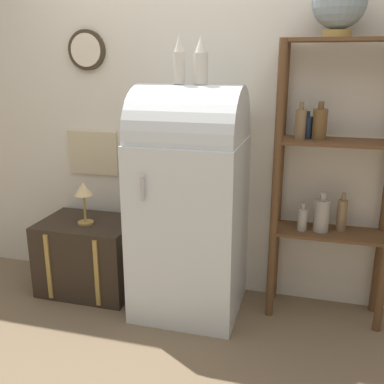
{
  "coord_description": "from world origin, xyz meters",
  "views": [
    {
      "loc": [
        0.75,
        -2.41,
        1.63
      ],
      "look_at": [
        0.02,
        0.23,
        0.82
      ],
      "focal_mm": 42.0,
      "sensor_mm": 36.0,
      "label": 1
    }
  ],
  "objects": [
    {
      "name": "ground_plane",
      "position": [
        0.0,
        0.0,
        0.0
      ],
      "size": [
        12.0,
        12.0,
        0.0
      ],
      "primitive_type": "plane",
      "color": "#7A664C"
    },
    {
      "name": "vase_left",
      "position": [
        -0.06,
        0.23,
        1.62
      ],
      "size": [
        0.07,
        0.07,
        0.28
      ],
      "color": "beige",
      "rests_on": "refrigerator"
    },
    {
      "name": "globe",
      "position": [
        0.82,
        0.36,
        1.93
      ],
      "size": [
        0.3,
        0.3,
        0.34
      ],
      "color": "#AD8942",
      "rests_on": "shelf_unit"
    },
    {
      "name": "shelf_unit",
      "position": [
        0.86,
        0.38,
        0.98
      ],
      "size": [
        0.72,
        0.29,
        1.75
      ],
      "color": "brown",
      "rests_on": "ground_plane"
    },
    {
      "name": "vase_center",
      "position": [
        0.07,
        0.23,
        1.61
      ],
      "size": [
        0.09,
        0.09,
        0.28
      ],
      "color": "beige",
      "rests_on": "refrigerator"
    },
    {
      "name": "desk_lamp",
      "position": [
        -0.76,
        0.23,
        0.75
      ],
      "size": [
        0.13,
        0.13,
        0.3
      ],
      "color": "#AD8942",
      "rests_on": "suitcase_trunk"
    },
    {
      "name": "refrigerator",
      "position": [
        -0.0,
        0.23,
        0.78
      ],
      "size": [
        0.67,
        0.67,
        1.49
      ],
      "color": "silver",
      "rests_on": "ground_plane"
    },
    {
      "name": "suitcase_trunk",
      "position": [
        -0.77,
        0.27,
        0.26
      ],
      "size": [
        0.66,
        0.49,
        0.53
      ],
      "color": "#33281E",
      "rests_on": "ground_plane"
    },
    {
      "name": "wall_back",
      "position": [
        -0.0,
        0.57,
        1.35
      ],
      "size": [
        7.0,
        0.09,
        2.7
      ],
      "color": "silver",
      "rests_on": "ground_plane"
    }
  ]
}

